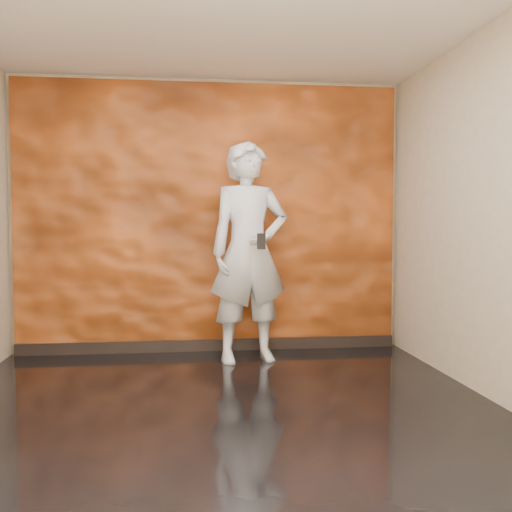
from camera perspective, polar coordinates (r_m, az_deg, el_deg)
room at (r=3.95m, az=-3.49°, el=4.55°), size 4.02×4.02×2.81m
feature_wall at (r=5.91m, az=-4.64°, el=3.84°), size 3.90×0.06×2.75m
baseboard at (r=6.00m, az=-4.57°, el=-8.87°), size 3.90×0.04×0.12m
man at (r=5.42m, az=-0.70°, el=0.39°), size 0.84×0.64×2.09m
phone at (r=5.11m, az=0.53°, el=1.47°), size 0.08×0.02×0.14m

